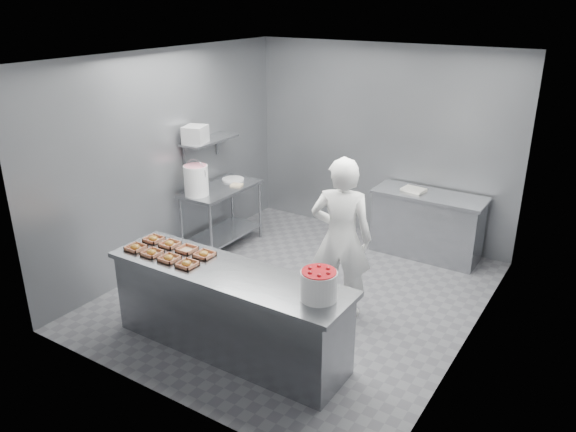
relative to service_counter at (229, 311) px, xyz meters
The scene contains 24 objects.
floor 1.42m from the service_counter, 90.00° to the left, with size 4.50×4.50×0.00m, color #4C4C51.
ceiling 2.71m from the service_counter, 90.00° to the left, with size 4.50×4.50×0.00m, color white.
wall_back 3.72m from the service_counter, 90.00° to the left, with size 4.00×0.04×2.80m, color slate.
wall_left 2.59m from the service_counter, 145.98° to the left, with size 0.04×4.50×2.80m, color slate.
wall_right 2.59m from the service_counter, 34.02° to the left, with size 0.04×4.50×2.80m, color slate.
service_counter is the anchor object (origin of this frame).
prep_table 2.56m from the service_counter, 130.24° to the left, with size 0.60×1.20×0.90m.
back_counter 3.37m from the service_counter, 74.52° to the left, with size 1.50×0.60×0.90m.
wall_shelf 2.88m from the service_counter, 133.03° to the left, with size 0.35×0.90×0.03m, color slate.
tray_0 1.22m from the service_counter, behind, with size 0.19×0.18×0.06m.
tray_1 1.00m from the service_counter, behind, with size 0.19×0.18×0.06m.
tray_2 0.80m from the service_counter, 168.43° to the right, with size 0.19×0.18×0.06m.
tray_3 0.63m from the service_counter, 161.83° to the right, with size 0.19×0.18×0.06m.
tray_4 1.22m from the service_counter, behind, with size 0.19×0.18×0.06m.
tray_5 1.00m from the service_counter, behind, with size 0.19×0.18×0.06m.
tray_6 0.80m from the service_counter, 168.37° to the left, with size 0.19×0.18×0.04m.
tray_7 0.63m from the service_counter, 161.82° to the left, with size 0.19×0.18×0.06m.
worker 1.46m from the service_counter, 64.23° to the left, with size 0.67×0.44×1.85m, color white.
strawberry_tub 1.18m from the service_counter, ahead, with size 0.33×0.33×0.27m.
glaze_bucket 2.40m from the service_counter, 138.32° to the left, with size 0.34×0.32×0.49m.
bucket_lid 2.90m from the service_counter, 126.61° to the left, with size 0.32×0.32×0.02m, color white.
rag 2.65m from the service_counter, 125.39° to the left, with size 0.15×0.13×0.02m, color #CCB28C.
appliance 2.76m from the service_counter, 137.29° to the left, with size 0.27×0.31×0.23m, color gray.
paper_stack 3.35m from the service_counter, 78.38° to the left, with size 0.30×0.22×0.04m, color silver.
Camera 1 is at (3.12, -5.13, 3.41)m, focal length 35.00 mm.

